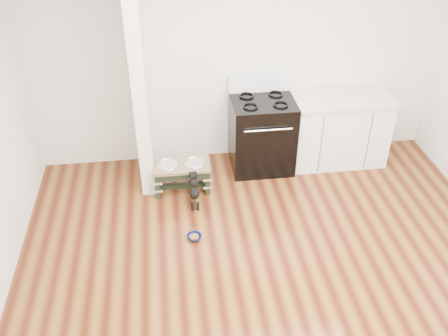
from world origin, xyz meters
TOP-DOWN VIEW (x-y plane):
  - ground at (0.00, 0.00)m, footprint 5.00×5.00m
  - room_shell at (0.00, 0.00)m, footprint 5.00×5.00m
  - partition_wall at (-1.18, 2.10)m, footprint 0.15×0.80m
  - oven_range at (0.25, 2.16)m, footprint 0.76×0.69m
  - cabinet_run at (1.23, 2.18)m, footprint 1.24×0.64m
  - dog_feeder at (-0.78, 1.76)m, footprint 0.67×0.36m
  - puppy at (-0.66, 1.45)m, footprint 0.12×0.34m
  - floor_bowl at (-0.71, 0.86)m, footprint 0.17×0.17m

SIDE VIEW (x-z plane):
  - ground at x=0.00m, z-range 0.00..0.00m
  - floor_bowl at x=-0.71m, z-range 0.00..0.05m
  - puppy at x=-0.66m, z-range 0.02..0.43m
  - dog_feeder at x=-0.78m, z-range 0.07..0.45m
  - cabinet_run at x=1.23m, z-range 0.00..0.91m
  - oven_range at x=0.25m, z-range -0.09..1.05m
  - partition_wall at x=-1.18m, z-range 0.00..2.70m
  - room_shell at x=0.00m, z-range -0.88..4.12m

